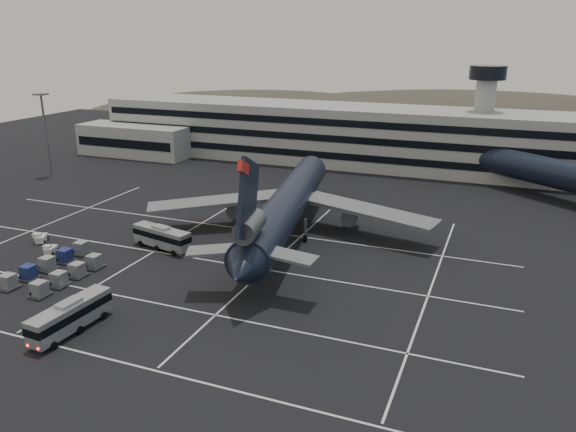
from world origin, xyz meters
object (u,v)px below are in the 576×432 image
(bus_far, at_px, (162,236))
(uld_cluster, at_px, (56,269))
(tug_a, at_px, (51,249))
(trijet_main, at_px, (287,205))
(bus_near, at_px, (70,315))

(bus_far, xyz_separation_m, uld_cluster, (-7.58, -13.50, -0.99))
(tug_a, bearing_deg, trijet_main, 16.56)
(trijet_main, xyz_separation_m, uld_cluster, (-23.06, -25.13, -4.29))
(trijet_main, distance_m, uld_cluster, 34.38)
(uld_cluster, bearing_deg, trijet_main, 47.47)
(tug_a, xyz_separation_m, uld_cluster, (6.57, -5.77, 0.34))
(bus_far, relative_size, tug_a, 4.26)
(bus_near, relative_size, tug_a, 4.28)
(bus_near, bearing_deg, tug_a, 142.41)
(bus_far, bearing_deg, tug_a, 131.51)
(trijet_main, relative_size, bus_far, 5.55)
(trijet_main, distance_m, tug_a, 35.69)
(bus_near, height_order, uld_cluster, bus_near)
(bus_far, relative_size, uld_cluster, 0.68)
(tug_a, height_order, uld_cluster, uld_cluster)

